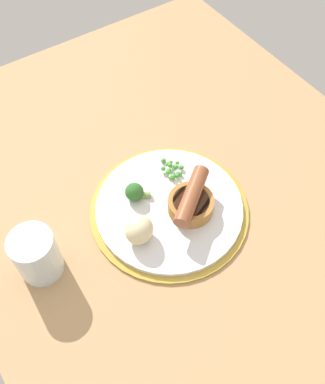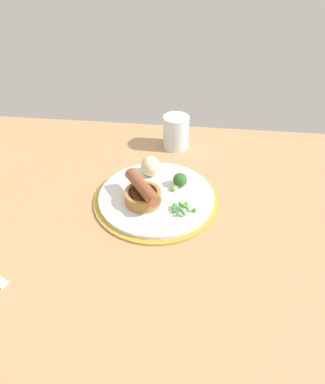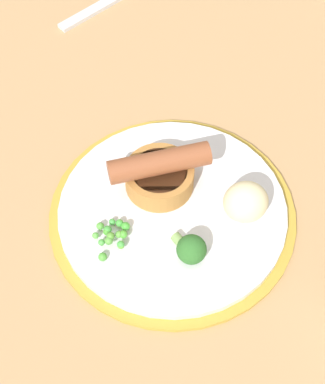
# 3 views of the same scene
# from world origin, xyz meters

# --- Properties ---
(dining_table) EXTENTS (1.10, 0.80, 0.03)m
(dining_table) POSITION_xyz_m (0.00, 0.00, 0.01)
(dining_table) COLOR tan
(dining_table) RESTS_ON ground
(dinner_plate) EXTENTS (0.28, 0.28, 0.01)m
(dinner_plate) POSITION_xyz_m (0.01, 0.05, 0.04)
(dinner_plate) COLOR #B79333
(dinner_plate) RESTS_ON dining_table
(sausage_pudding) EXTENTS (0.09, 0.11, 0.06)m
(sausage_pudding) POSITION_xyz_m (-0.02, 0.02, 0.07)
(sausage_pudding) COLOR #AD7538
(sausage_pudding) RESTS_ON dinner_plate
(pea_pile) EXTENTS (0.05, 0.04, 0.02)m
(pea_pile) POSITION_xyz_m (0.07, 0.00, 0.05)
(pea_pile) COLOR #519433
(pea_pile) RESTS_ON dinner_plate
(broccoli_floret_near) EXTENTS (0.04, 0.04, 0.03)m
(broccoli_floret_near) POSITION_xyz_m (0.06, 0.09, 0.06)
(broccoli_floret_near) COLOR #2D6628
(broccoli_floret_near) RESTS_ON dinner_plate
(potato_chunk_0) EXTENTS (0.06, 0.07, 0.05)m
(potato_chunk_0) POSITION_xyz_m (-0.01, 0.12, 0.07)
(potato_chunk_0) COLOR beige
(potato_chunk_0) RESTS_ON dinner_plate
(fork) EXTENTS (0.17, 0.09, 0.01)m
(fork) POSITION_xyz_m (-0.30, -0.18, 0.03)
(fork) COLOR silver
(fork) RESTS_ON dining_table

